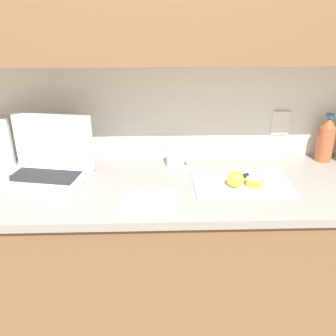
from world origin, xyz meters
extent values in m
plane|color=#847056|center=(0.00, 0.00, 0.00)|extent=(12.00, 12.00, 0.00)
cube|color=white|center=(0.00, 0.36, 1.30)|extent=(5.20, 0.06, 2.60)
cube|color=white|center=(-0.33, 0.32, 1.10)|extent=(0.09, 0.01, 0.12)
cube|color=white|center=(0.75, 0.32, 1.10)|extent=(0.09, 0.01, 0.12)
cube|color=brown|center=(0.00, 0.00, 0.44)|extent=(2.51, 0.61, 0.88)
cube|color=gray|center=(0.00, 0.00, 0.90)|extent=(2.59, 0.65, 0.03)
cube|color=silver|center=(-0.39, 0.05, 0.93)|extent=(0.42, 0.33, 0.02)
cube|color=black|center=(-0.39, 0.05, 0.94)|extent=(0.33, 0.21, 0.00)
cube|color=silver|center=(-0.37, 0.17, 1.06)|extent=(0.38, 0.08, 0.26)
cube|color=white|center=(-0.37, 0.17, 1.06)|extent=(0.33, 0.07, 0.22)
cube|color=silver|center=(0.49, -0.02, 0.92)|extent=(0.42, 0.28, 0.01)
cube|color=silver|center=(0.62, 0.08, 0.93)|extent=(0.19, 0.12, 0.00)
cylinder|color=black|center=(0.48, 0.01, 0.94)|extent=(0.11, 0.07, 0.02)
cylinder|color=yellow|center=(0.54, -0.06, 0.95)|extent=(0.07, 0.07, 0.04)
cylinder|color=#F4EAA3|center=(0.54, -0.06, 0.96)|extent=(0.06, 0.06, 0.00)
sphere|color=yellow|center=(0.45, -0.06, 0.96)|extent=(0.07, 0.07, 0.07)
cylinder|color=#A34C2D|center=(0.97, 0.25, 1.01)|extent=(0.08, 0.08, 0.18)
cone|color=#A34C2D|center=(0.97, 0.25, 1.12)|extent=(0.07, 0.07, 0.05)
cylinder|color=#3366B2|center=(0.97, 0.25, 1.16)|extent=(0.04, 0.04, 0.02)
cylinder|color=silver|center=(0.21, 0.19, 0.97)|extent=(0.09, 0.09, 0.11)
cube|color=silver|center=(0.26, 0.19, 0.98)|extent=(0.02, 0.01, 0.06)
cylinder|color=white|center=(-0.64, 0.24, 1.04)|extent=(0.11, 0.11, 0.24)
cube|color=silver|center=(0.09, -0.19, 0.93)|extent=(0.24, 0.18, 0.02)
camera|label=1|loc=(0.12, -1.42, 1.61)|focal=38.00mm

